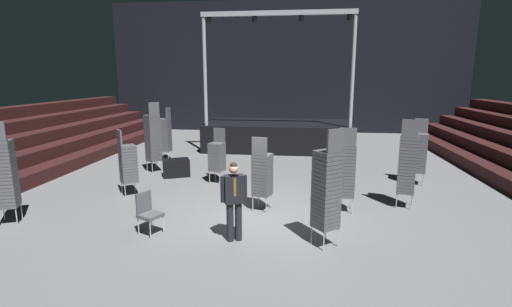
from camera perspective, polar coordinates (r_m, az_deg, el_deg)
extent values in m
cube|color=slate|center=(9.64, -0.08, -9.68)|extent=(22.00, 30.00, 0.10)
cube|color=black|center=(23.94, 4.46, 12.95)|extent=(22.00, 0.30, 8.00)
cube|color=black|center=(13.60, -33.37, -4.06)|extent=(0.75, 24.00, 0.45)
cube|color=black|center=(18.30, 3.45, 2.78)|extent=(6.89, 3.59, 1.27)
cylinder|color=#9EA0A8|center=(17.06, -7.80, 12.26)|extent=(0.16, 0.16, 4.79)
cylinder|color=#9EA0A8|center=(16.64, 14.54, 12.02)|extent=(0.16, 0.16, 4.79)
cube|color=#9EA0A8|center=(16.74, 3.34, 20.59)|extent=(6.59, 0.20, 0.20)
cylinder|color=black|center=(17.16, -7.15, 19.56)|extent=(0.18, 0.18, 0.22)
cylinder|color=black|center=(16.80, -0.23, 19.82)|extent=(0.18, 0.18, 0.22)
cylinder|color=black|center=(16.67, 6.91, 19.80)|extent=(0.18, 0.18, 0.22)
cylinder|color=black|center=(16.77, 14.05, 19.50)|extent=(0.18, 0.18, 0.22)
cylinder|color=black|center=(8.12, -2.70, -10.28)|extent=(0.15, 0.15, 0.85)
cylinder|color=black|center=(8.09, -3.97, -10.39)|extent=(0.15, 0.15, 0.85)
cube|color=silver|center=(7.81, -3.32, -5.56)|extent=(0.20, 0.16, 0.60)
cube|color=black|center=(7.86, -3.40, -5.43)|extent=(0.46, 0.36, 0.60)
cube|color=brown|center=(7.73, -3.24, -5.17)|extent=(0.06, 0.03, 0.38)
cylinder|color=black|center=(7.90, -1.72, -5.23)|extent=(0.12, 0.12, 0.55)
cylinder|color=black|center=(7.82, -5.10, -5.46)|extent=(0.12, 0.12, 0.55)
sphere|color=#DBAD89|center=(7.74, -3.44, -2.32)|extent=(0.20, 0.20, 0.20)
sphere|color=black|center=(7.73, -3.44, -1.93)|extent=(0.16, 0.16, 0.16)
cylinder|color=#B2B5BA|center=(11.97, -18.01, -4.71)|extent=(0.02, 0.02, 0.40)
cylinder|color=#B2B5BA|center=(11.62, -17.50, -5.17)|extent=(0.02, 0.02, 0.40)
cylinder|color=#B2B5BA|center=(11.88, -19.78, -4.95)|extent=(0.02, 0.02, 0.40)
cylinder|color=#B2B5BA|center=(11.53, -19.32, -5.42)|extent=(0.02, 0.02, 0.40)
cube|color=#4C4C51|center=(11.68, -18.73, -3.92)|extent=(0.62, 0.62, 0.08)
cube|color=#4C4C51|center=(11.66, -18.76, -3.52)|extent=(0.62, 0.62, 0.08)
cube|color=#4C4C51|center=(11.64, -18.79, -3.11)|extent=(0.62, 0.62, 0.08)
cube|color=#4C4C51|center=(11.62, -18.81, -2.71)|extent=(0.62, 0.62, 0.08)
cube|color=#4C4C51|center=(11.60, -18.84, -2.30)|extent=(0.62, 0.62, 0.08)
cube|color=#4C4C51|center=(11.58, -18.87, -1.89)|extent=(0.62, 0.62, 0.08)
cube|color=#4C4C51|center=(11.56, -18.90, -1.48)|extent=(0.62, 0.62, 0.08)
cube|color=#4C4C51|center=(11.54, -18.92, -1.07)|extent=(0.62, 0.62, 0.08)
cube|color=#4C4C51|center=(11.53, -18.95, -0.66)|extent=(0.62, 0.62, 0.08)
cube|color=#4C4C51|center=(11.51, -18.98, -0.25)|extent=(0.62, 0.62, 0.08)
cube|color=#4C4C51|center=(11.49, -19.01, 0.17)|extent=(0.62, 0.62, 0.08)
cube|color=#4C4C51|center=(11.48, -19.04, 0.58)|extent=(0.62, 0.62, 0.08)
cube|color=#4C4C51|center=(11.46, -19.06, 1.00)|extent=(0.62, 0.62, 0.08)
cube|color=#4C4C51|center=(11.37, -20.10, 2.24)|extent=(0.30, 0.34, 0.46)
cylinder|color=#B2B5BA|center=(15.97, -14.48, -0.47)|extent=(0.02, 0.02, 0.40)
cylinder|color=#B2B5BA|center=(16.31, -13.95, -0.19)|extent=(0.02, 0.02, 0.40)
cylinder|color=#B2B5BA|center=(15.82, -13.21, -0.52)|extent=(0.02, 0.02, 0.40)
cylinder|color=#B2B5BA|center=(16.17, -12.71, -0.24)|extent=(0.02, 0.02, 0.40)
cube|color=#4C4C51|center=(16.02, -13.63, 0.49)|extent=(0.46, 0.46, 0.08)
cube|color=#4C4C51|center=(16.00, -13.64, 0.79)|extent=(0.46, 0.46, 0.08)
cube|color=#4C4C51|center=(15.99, -13.66, 1.09)|extent=(0.46, 0.46, 0.08)
cube|color=#4C4C51|center=(15.97, -13.67, 1.39)|extent=(0.46, 0.46, 0.08)
cube|color=#4C4C51|center=(15.96, -13.69, 1.69)|extent=(0.46, 0.46, 0.08)
cube|color=#4C4C51|center=(15.94, -13.70, 1.99)|extent=(0.46, 0.46, 0.08)
cube|color=#4C4C51|center=(15.93, -13.72, 2.29)|extent=(0.46, 0.46, 0.08)
cube|color=#4C4C51|center=(15.92, -13.73, 2.60)|extent=(0.46, 0.46, 0.08)
cube|color=#4C4C51|center=(15.90, -13.74, 2.90)|extent=(0.46, 0.46, 0.08)
cube|color=#4C4C51|center=(15.89, -13.76, 3.20)|extent=(0.46, 0.46, 0.08)
cube|color=#4C4C51|center=(15.88, -13.77, 3.50)|extent=(0.46, 0.46, 0.08)
cube|color=#4C4C51|center=(15.87, -13.79, 3.81)|extent=(0.46, 0.46, 0.08)
cube|color=#4C4C51|center=(15.86, -13.80, 4.11)|extent=(0.46, 0.46, 0.08)
cube|color=#4C4C51|center=(15.85, -13.82, 4.42)|extent=(0.46, 0.46, 0.08)
cube|color=#4C4C51|center=(15.84, -13.83, 4.72)|extent=(0.46, 0.46, 0.08)
cube|color=#4C4C51|center=(15.83, -13.85, 5.03)|extent=(0.46, 0.46, 0.08)
cube|color=#4C4C51|center=(15.72, -13.24, 6.01)|extent=(0.07, 0.41, 0.46)
cylinder|color=#B2B5BA|center=(11.09, 20.70, -6.20)|extent=(0.02, 0.02, 0.40)
cylinder|color=#B2B5BA|center=(11.09, 22.67, -6.35)|extent=(0.02, 0.02, 0.40)
cylinder|color=#B2B5BA|center=(10.72, 20.62, -6.79)|extent=(0.02, 0.02, 0.40)
cylinder|color=#B2B5BA|center=(10.72, 22.66, -6.95)|extent=(0.02, 0.02, 0.40)
cube|color=#4C4C51|center=(10.83, 21.76, -5.35)|extent=(0.54, 0.54, 0.08)
cube|color=#4C4C51|center=(10.81, 21.79, -4.92)|extent=(0.54, 0.54, 0.08)
cube|color=#4C4C51|center=(10.79, 21.82, -4.49)|extent=(0.54, 0.54, 0.08)
cube|color=#4C4C51|center=(10.76, 21.86, -4.05)|extent=(0.54, 0.54, 0.08)
cube|color=#4C4C51|center=(10.74, 21.89, -3.61)|extent=(0.54, 0.54, 0.08)
cube|color=#4C4C51|center=(10.72, 21.93, -3.18)|extent=(0.54, 0.54, 0.08)
cube|color=#4C4C51|center=(10.70, 21.96, -2.74)|extent=(0.54, 0.54, 0.08)
cube|color=#4C4C51|center=(10.68, 22.00, -2.29)|extent=(0.54, 0.54, 0.08)
cube|color=#4C4C51|center=(10.66, 22.03, -1.85)|extent=(0.54, 0.54, 0.08)
cube|color=#4C4C51|center=(10.64, 22.07, -1.41)|extent=(0.54, 0.54, 0.08)
cube|color=#4C4C51|center=(10.63, 22.10, -0.96)|extent=(0.54, 0.54, 0.08)
cube|color=#4C4C51|center=(10.61, 22.14, -0.51)|extent=(0.54, 0.54, 0.08)
cube|color=#4C4C51|center=(10.59, 22.17, -0.06)|extent=(0.54, 0.54, 0.08)
cube|color=#4C4C51|center=(10.58, 22.21, 0.39)|extent=(0.54, 0.54, 0.08)
cube|color=#4C4C51|center=(10.56, 22.24, 0.84)|extent=(0.54, 0.54, 0.08)
cube|color=#4C4C51|center=(10.55, 22.28, 1.29)|extent=(0.54, 0.54, 0.08)
cube|color=#4C4C51|center=(10.53, 22.31, 1.75)|extent=(0.54, 0.54, 0.08)
cube|color=#4C4C51|center=(10.52, 22.35, 2.21)|extent=(0.54, 0.54, 0.08)
cube|color=#4C4C51|center=(10.29, 22.46, 3.54)|extent=(0.40, 0.16, 0.46)
cylinder|color=#B2B5BA|center=(11.08, -34.04, -7.50)|extent=(0.02, 0.02, 0.40)
cylinder|color=#B2B5BA|center=(10.97, -32.14, -7.47)|extent=(0.02, 0.02, 0.40)
cylinder|color=#B2B5BA|center=(10.62, -32.69, -8.11)|extent=(0.02, 0.02, 0.40)
cube|color=#4C4C51|center=(10.78, -33.52, -6.58)|extent=(0.58, 0.58, 0.08)
cube|color=#4C4C51|center=(10.76, -33.57, -6.15)|extent=(0.58, 0.58, 0.08)
cube|color=#4C4C51|center=(10.73, -33.62, -5.71)|extent=(0.58, 0.58, 0.08)
cube|color=#4C4C51|center=(10.71, -33.68, -5.28)|extent=(0.58, 0.58, 0.08)
cube|color=#4C4C51|center=(10.69, -33.73, -4.84)|extent=(0.58, 0.58, 0.08)
cube|color=#4C4C51|center=(10.67, -33.78, -4.40)|extent=(0.58, 0.58, 0.08)
cube|color=#4C4C51|center=(10.65, -33.83, -3.96)|extent=(0.58, 0.58, 0.08)
cube|color=#4C4C51|center=(10.63, -33.88, -3.52)|extent=(0.58, 0.58, 0.08)
cube|color=#4C4C51|center=(10.61, -33.93, -3.08)|extent=(0.58, 0.58, 0.08)
cube|color=#4C4C51|center=(10.59, -33.99, -2.63)|extent=(0.58, 0.58, 0.08)
cube|color=#4C4C51|center=(10.57, -34.04, -2.18)|extent=(0.58, 0.58, 0.08)
cube|color=#4C4C51|center=(10.56, -34.09, -1.74)|extent=(0.58, 0.58, 0.08)
cube|color=#4C4C51|center=(10.54, -34.14, -1.29)|extent=(0.58, 0.58, 0.08)
cube|color=#4C4C51|center=(10.53, -34.20, -0.83)|extent=(0.58, 0.58, 0.08)
cube|color=#4C4C51|center=(10.51, -34.25, -0.38)|extent=(0.58, 0.58, 0.08)
cube|color=#4C4C51|center=(10.50, -34.30, 0.07)|extent=(0.58, 0.58, 0.08)
cube|color=#4C4C51|center=(10.48, -34.35, 0.53)|extent=(0.58, 0.58, 0.08)
cube|color=#4C4C51|center=(10.47, -34.41, 0.98)|extent=(0.58, 0.58, 0.08)
cube|color=#4C4C51|center=(10.46, -34.46, 1.44)|extent=(0.58, 0.58, 0.08)
cylinder|color=#B2B5BA|center=(10.19, 0.38, -6.97)|extent=(0.02, 0.02, 0.40)
cylinder|color=#B2B5BA|center=(10.06, 2.38, -7.24)|extent=(0.02, 0.02, 0.40)
cylinder|color=#B2B5BA|center=(9.86, -0.50, -7.62)|extent=(0.02, 0.02, 0.40)
cylinder|color=#B2B5BA|center=(9.72, 1.56, -7.91)|extent=(0.02, 0.02, 0.40)
cube|color=#4C4C51|center=(9.88, 0.96, -6.10)|extent=(0.55, 0.55, 0.08)
cube|color=#4C4C51|center=(9.85, 0.96, -5.63)|extent=(0.55, 0.55, 0.08)
cube|color=#4C4C51|center=(9.83, 0.96, -5.16)|extent=(0.55, 0.55, 0.08)
cube|color=#4C4C51|center=(9.80, 0.97, -4.68)|extent=(0.55, 0.55, 0.08)
cube|color=#4C4C51|center=(9.78, 0.97, -4.21)|extent=(0.55, 0.55, 0.08)
cube|color=#4C4C51|center=(9.76, 0.97, -3.73)|extent=(0.55, 0.55, 0.08)
cube|color=#4C4C51|center=(9.74, 0.97, -3.24)|extent=(0.55, 0.55, 0.08)
cube|color=#4C4C51|center=(9.71, 0.97, -2.76)|extent=(0.55, 0.55, 0.08)
cube|color=#4C4C51|center=(9.69, 0.97, -2.27)|extent=(0.55, 0.55, 0.08)
cube|color=#4C4C51|center=(9.67, 0.98, -1.79)|extent=(0.55, 0.55, 0.08)
cube|color=#4C4C51|center=(9.65, 0.98, -1.29)|extent=(0.55, 0.55, 0.08)
cube|color=#4C4C51|center=(9.64, 0.98, -0.80)|extent=(0.55, 0.55, 0.08)
cube|color=#4C4C51|center=(9.62, 0.98, -0.31)|extent=(0.55, 0.55, 0.08)
cube|color=#4C4C51|center=(9.39, 0.53, 1.09)|extent=(0.40, 0.16, 0.46)
cylinder|color=#B2B5BA|center=(8.10, 8.46, -12.19)|extent=(0.02, 0.02, 0.40)
cylinder|color=#B2B5BA|center=(8.33, 10.51, -11.57)|extent=(0.02, 0.02, 0.40)
cylinder|color=#B2B5BA|center=(7.84, 10.29, -13.10)|extent=(0.02, 0.02, 0.40)
cylinder|color=#B2B5BA|center=(8.08, 12.35, -12.41)|extent=(0.02, 0.02, 0.40)
cube|color=#4C4C51|center=(7.99, 10.47, -10.72)|extent=(0.62, 0.62, 0.08)
cube|color=#4C4C51|center=(7.96, 10.49, -10.15)|extent=(0.62, 0.62, 0.08)
cube|color=#4C4C51|center=(7.93, 10.52, -9.58)|extent=(0.62, 0.62, 0.08)
cube|color=#4C4C51|center=(7.90, 10.54, -9.01)|extent=(0.62, 0.62, 0.08)
cube|color=#4C4C51|center=(7.87, 10.56, -8.43)|extent=(0.62, 0.62, 0.08)
cube|color=#4C4C51|center=(7.84, 10.59, -7.84)|extent=(0.62, 0.62, 0.08)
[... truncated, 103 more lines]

